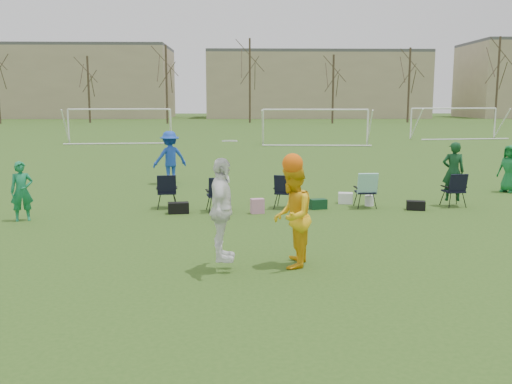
{
  "coord_description": "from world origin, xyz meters",
  "views": [
    {
      "loc": [
        -1.14,
        -7.94,
        3.02
      ],
      "look_at": [
        -0.87,
        3.06,
        1.25
      ],
      "focal_mm": 40.0,
      "sensor_mm": 36.0,
      "label": 1
    }
  ],
  "objects_px": {
    "fielder_green_far": "(510,169)",
    "fielder_blue": "(170,158)",
    "goal_right": "(454,114)",
    "center_contest": "(263,212)",
    "goal_mid": "(315,117)",
    "fielder_green_near": "(22,191)",
    "goal_left": "(120,116)"
  },
  "relations": [
    {
      "from": "fielder_green_far",
      "to": "fielder_blue",
      "type": "bearing_deg",
      "value": -136.03
    },
    {
      "from": "fielder_blue",
      "to": "goal_right",
      "type": "relative_size",
      "value": 0.26
    },
    {
      "from": "center_contest",
      "to": "goal_mid",
      "type": "bearing_deg",
      "value": 80.96
    },
    {
      "from": "goal_right",
      "to": "center_contest",
      "type": "bearing_deg",
      "value": -123.01
    },
    {
      "from": "center_contest",
      "to": "fielder_green_near",
      "type": "bearing_deg",
      "value": 143.97
    },
    {
      "from": "goal_mid",
      "to": "goal_right",
      "type": "height_order",
      "value": "same"
    },
    {
      "from": "goal_left",
      "to": "goal_right",
      "type": "bearing_deg",
      "value": 3.75
    },
    {
      "from": "fielder_blue",
      "to": "goal_left",
      "type": "bearing_deg",
      "value": -99.51
    },
    {
      "from": "fielder_green_far",
      "to": "fielder_green_near",
      "type": "bearing_deg",
      "value": -108.92
    },
    {
      "from": "fielder_blue",
      "to": "goal_mid",
      "type": "bearing_deg",
      "value": -137.97
    },
    {
      "from": "center_contest",
      "to": "goal_left",
      "type": "height_order",
      "value": "goal_left"
    },
    {
      "from": "fielder_green_near",
      "to": "fielder_blue",
      "type": "xyz_separation_m",
      "value": [
        2.94,
        6.43,
        0.21
      ]
    },
    {
      "from": "center_contest",
      "to": "fielder_green_far",
      "type": "bearing_deg",
      "value": 45.15
    },
    {
      "from": "goal_left",
      "to": "goal_right",
      "type": "relative_size",
      "value": 1.01
    },
    {
      "from": "fielder_green_far",
      "to": "center_contest",
      "type": "relative_size",
      "value": 0.67
    },
    {
      "from": "fielder_green_near",
      "to": "fielder_green_far",
      "type": "relative_size",
      "value": 0.96
    },
    {
      "from": "center_contest",
      "to": "goal_mid",
      "type": "height_order",
      "value": "goal_mid"
    },
    {
      "from": "fielder_green_near",
      "to": "fielder_blue",
      "type": "distance_m",
      "value": 7.07
    },
    {
      "from": "goal_left",
      "to": "fielder_green_far",
      "type": "bearing_deg",
      "value": -57.78
    },
    {
      "from": "fielder_blue",
      "to": "goal_mid",
      "type": "distance_m",
      "value": 20.71
    },
    {
      "from": "fielder_green_far",
      "to": "goal_mid",
      "type": "xyz_separation_m",
      "value": [
        -3.75,
        21.37,
        1.14
      ]
    },
    {
      "from": "goal_right",
      "to": "fielder_green_near",
      "type": "bearing_deg",
      "value": -133.7
    },
    {
      "from": "fielder_green_far",
      "to": "goal_right",
      "type": "xyz_separation_m",
      "value": [
        8.25,
        27.37,
        1.14
      ]
    },
    {
      "from": "fielder_blue",
      "to": "goal_left",
      "type": "relative_size",
      "value": 0.26
    },
    {
      "from": "goal_mid",
      "to": "goal_left",
      "type": "bearing_deg",
      "value": 175.87
    },
    {
      "from": "center_contest",
      "to": "fielder_blue",
      "type": "bearing_deg",
      "value": 105.62
    },
    {
      "from": "fielder_green_far",
      "to": "goal_right",
      "type": "bearing_deg",
      "value": 127.99
    },
    {
      "from": "fielder_blue",
      "to": "goal_left",
      "type": "xyz_separation_m",
      "value": [
        -6.24,
        21.17,
        0.96
      ]
    },
    {
      "from": "fielder_green_near",
      "to": "fielder_green_far",
      "type": "bearing_deg",
      "value": -6.89
    },
    {
      "from": "fielder_green_near",
      "to": "goal_mid",
      "type": "xyz_separation_m",
      "value": [
        10.7,
        25.6,
        1.17
      ]
    },
    {
      "from": "goal_left",
      "to": "goal_mid",
      "type": "bearing_deg",
      "value": -13.13
    },
    {
      "from": "fielder_blue",
      "to": "goal_right",
      "type": "distance_m",
      "value": 32.02
    }
  ]
}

